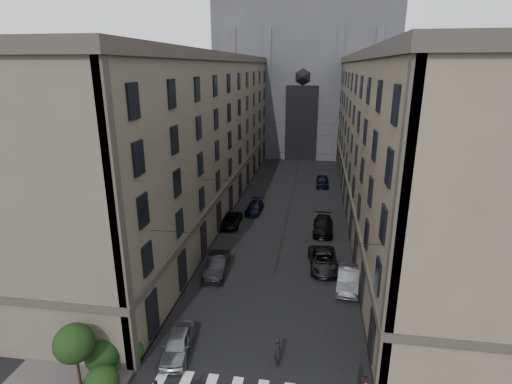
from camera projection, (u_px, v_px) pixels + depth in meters
The scene contains 16 objects.
sidewalk_left at pixel (210, 204), 52.51m from camera, with size 7.00×80.00×0.15m, color #383533.
sidewalk_right at pixel (374, 213), 49.44m from camera, with size 7.00×80.00×0.15m, color #383533.
building_left at pixel (184, 133), 50.14m from camera, with size 13.60×60.60×18.85m.
building_right at pixel (407, 139), 46.20m from camera, with size 13.60×60.60×18.85m.
gothic_tower at pixel (306, 64), 82.31m from camera, with size 35.00×23.00×58.00m.
shrub_cluster at pixel (95, 356), 22.53m from camera, with size 3.90×4.40×3.90m.
tram_wires at pixel (291, 154), 48.46m from camera, with size 14.00×60.00×0.43m.
car_left_near at pixel (178, 344), 25.13m from camera, with size 1.70×4.22×1.44m, color slate.
car_left_midnear at pixel (217, 265), 34.90m from camera, with size 1.69×4.83×1.59m, color black.
car_left_midfar at pixel (231, 220), 45.48m from camera, with size 2.14×4.65×1.29m, color black.
car_left_far at pixel (254, 207), 49.57m from camera, with size 1.80×4.43×1.29m, color black.
car_right_near at pixel (348, 278), 32.71m from camera, with size 1.69×4.86×1.60m, color slate.
car_right_midnear at pixel (323, 260), 35.83m from camera, with size 2.50×5.41×1.50m, color black.
car_right_midfar at pixel (323, 226), 43.57m from camera, with size 2.13×5.25×1.52m, color black.
car_right_far at pixel (322, 181), 60.43m from camera, with size 1.87×4.64×1.58m, color black.
pedestrian at pixel (278, 351), 24.13m from camera, with size 0.70×0.46×1.93m, color black.
Camera 1 is at (3.16, -12.05, 17.45)m, focal length 28.00 mm.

